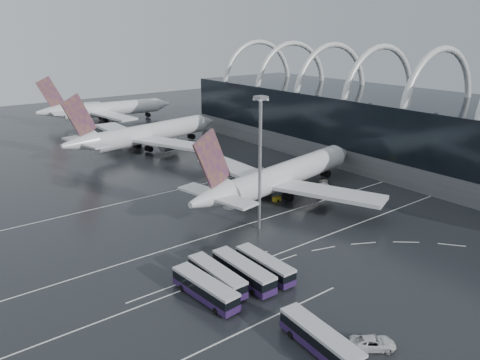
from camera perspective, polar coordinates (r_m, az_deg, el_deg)
ground at (r=93.55m, az=8.02°, el=-6.92°), size 420.00×420.00×0.00m
terminal at (r=148.61m, az=19.63°, el=6.05°), size 42.00×160.00×34.90m
lane_marking_near at (r=92.31m, az=8.91°, el=-7.32°), size 120.00×0.25×0.01m
lane_marking_mid at (r=101.49m, az=3.20°, el=-4.69°), size 120.00×0.25×0.01m
lane_marking_far at (r=122.62m, az=-5.35°, el=-0.65°), size 120.00×0.25×0.01m
bus_bay_line_south at (r=69.00m, az=3.21°, el=-16.65°), size 28.00×0.25×0.01m
bus_bay_line_north at (r=79.87m, az=-4.44°, el=-11.43°), size 28.00×0.25×0.01m
airliner_main at (r=112.42m, az=4.95°, el=0.37°), size 60.52×52.34×20.56m
airliner_gate_b at (r=159.45m, az=-11.53°, el=5.46°), size 60.95×54.09×21.21m
airliner_gate_c at (r=213.02m, az=-16.12°, el=8.22°), size 58.32×53.62×20.77m
bus_row_near_a at (r=72.71m, az=-4.29°, el=-13.03°), size 3.95×13.26×3.22m
bus_row_near_b at (r=75.87m, az=-2.85°, el=-11.61°), size 3.09×12.73×3.13m
bus_row_near_c at (r=76.95m, az=0.40°, el=-11.05°), size 3.33×13.49×3.31m
bus_row_near_d at (r=79.12m, az=3.04°, el=-10.31°), size 3.08×12.49×3.07m
bus_row_far_c at (r=63.27m, az=9.77°, el=-18.61°), size 3.96×13.20×3.20m
van_curve_a at (r=65.73m, az=15.88°, el=-18.56°), size 6.26×5.65×1.62m
floodlight_mast at (r=91.07m, az=2.48°, el=3.94°), size 2.07×2.07×27.06m
gse_cart_belly_a at (r=122.56m, az=7.37°, el=-0.46°), size 2.07×1.22×1.13m
gse_cart_belly_b at (r=130.55m, az=6.51°, el=0.72°), size 1.88×1.11×1.03m
gse_cart_belly_c at (r=111.47m, az=4.49°, el=-2.29°), size 1.92×1.13×1.05m
gse_cart_belly_d at (r=124.73m, az=10.16°, el=-0.27°), size 1.98×1.17×1.08m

